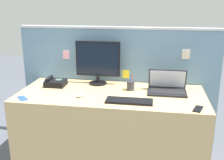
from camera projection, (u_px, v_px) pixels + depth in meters
name	position (u px, v px, depth m)	size (l,w,h in m)	color
ground_plane	(111.00, 158.00, 2.94)	(10.00, 10.00, 0.00)	#4C515B
desk	(111.00, 127.00, 2.83)	(1.85, 0.81, 0.75)	tan
cubicle_divider	(117.00, 86.00, 3.16)	(2.24, 0.08, 1.36)	#6084A3
desktop_monitor	(98.00, 61.00, 2.95)	(0.48, 0.19, 0.47)	black
laptop	(167.00, 87.00, 2.74)	(0.38, 0.27, 0.22)	black
desk_phone	(55.00, 83.00, 2.93)	(0.21, 0.18, 0.10)	black
keyboard_main	(129.00, 101.00, 2.48)	(0.43, 0.15, 0.02)	black
computer_mouse_right_hand	(80.00, 95.00, 2.61)	(0.06, 0.10, 0.03)	#B2B5BC
pen_cup	(131.00, 86.00, 2.80)	(0.08, 0.08, 0.17)	#333338
cell_phone_black_slab	(198.00, 109.00, 2.31)	(0.06, 0.15, 0.01)	black
cell_phone_blue_case	(23.00, 98.00, 2.56)	(0.06, 0.13, 0.01)	blue
cell_phone_silver_slab	(47.00, 80.00, 3.13)	(0.07, 0.15, 0.01)	#B7BAC1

